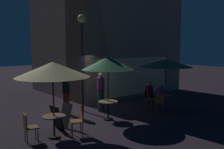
# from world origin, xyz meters

# --- Properties ---
(ground_plane) EXTENTS (60.00, 60.00, 0.00)m
(ground_plane) POSITION_xyz_m (0.00, 0.00, 0.00)
(ground_plane) COLOR #281F27
(cafe_building) EXTENTS (7.64, 6.80, 9.65)m
(cafe_building) POSITION_xyz_m (3.30, 3.22, 4.82)
(cafe_building) COLOR gray
(cafe_building) RESTS_ON ground
(street_lamp_near_corner) EXTENTS (0.37, 0.37, 4.33)m
(street_lamp_near_corner) POSITION_xyz_m (0.18, 0.47, 3.21)
(street_lamp_near_corner) COLOR black
(street_lamp_near_corner) RESTS_ON ground
(menu_sandwich_board) EXTENTS (0.69, 0.62, 0.87)m
(menu_sandwich_board) POSITION_xyz_m (-1.75, -1.09, 0.45)
(menu_sandwich_board) COLOR black
(menu_sandwich_board) RESTS_ON ground
(cafe_table_0) EXTENTS (0.75, 0.75, 0.72)m
(cafe_table_0) POSITION_xyz_m (-2.37, -1.78, 0.53)
(cafe_table_0) COLOR black
(cafe_table_0) RESTS_ON ground
(cafe_table_1) EXTENTS (0.67, 0.67, 0.73)m
(cafe_table_1) POSITION_xyz_m (3.18, -1.80, 0.51)
(cafe_table_1) COLOR black
(cafe_table_1) RESTS_ON ground
(cafe_table_2) EXTENTS (0.77, 0.77, 0.75)m
(cafe_table_2) POSITION_xyz_m (0.23, -1.31, 0.56)
(cafe_table_2) COLOR black
(cafe_table_2) RESTS_ON ground
(patio_umbrella_0) EXTENTS (2.32, 2.32, 2.45)m
(patio_umbrella_0) POSITION_xyz_m (-2.37, -1.78, 2.20)
(patio_umbrella_0) COLOR black
(patio_umbrella_0) RESTS_ON ground
(patio_umbrella_1) EXTENTS (2.40, 2.40, 2.36)m
(patio_umbrella_1) POSITION_xyz_m (3.18, -1.80, 2.17)
(patio_umbrella_1) COLOR black
(patio_umbrella_1) RESTS_ON ground
(patio_umbrella_2) EXTENTS (2.07, 2.07, 2.53)m
(patio_umbrella_2) POSITION_xyz_m (0.23, -1.31, 2.26)
(patio_umbrella_2) COLOR black
(patio_umbrella_2) RESTS_ON ground
(cafe_chair_0) EXTENTS (0.52, 0.52, 0.98)m
(cafe_chair_0) POSITION_xyz_m (-1.63, -2.11, 0.59)
(cafe_chair_0) COLOR brown
(cafe_chair_0) RESTS_ON ground
(cafe_chair_1) EXTENTS (0.46, 0.46, 0.90)m
(cafe_chair_1) POSITION_xyz_m (-3.16, -1.65, 0.55)
(cafe_chair_1) COLOR brown
(cafe_chair_1) RESTS_ON ground
(cafe_chair_2) EXTENTS (0.55, 0.55, 0.93)m
(cafe_chair_2) POSITION_xyz_m (2.78, -1.08, 0.57)
(cafe_chair_2) COLOR brown
(cafe_chair_2) RESTS_ON ground
(cafe_chair_3) EXTENTS (0.51, 0.51, 0.92)m
(cafe_chair_3) POSITION_xyz_m (2.47, -2.11, 0.56)
(cafe_chair_3) COLOR brown
(cafe_chair_3) RESTS_ON ground
(patron_seated_0) EXTENTS (0.50, 0.55, 1.29)m
(patron_seated_0) POSITION_xyz_m (2.85, -1.20, 0.73)
(patron_seated_0) COLOR #2D4930
(patron_seated_0) RESTS_ON ground
(patron_seated_1) EXTENTS (0.55, 0.48, 1.28)m
(patron_seated_1) POSITION_xyz_m (2.59, -2.05, 0.73)
(patron_seated_1) COLOR #54306E
(patron_seated_1) RESTS_ON ground
(patron_standing_2) EXTENTS (0.34, 0.34, 1.74)m
(patron_standing_2) POSITION_xyz_m (0.81, -0.05, 0.88)
(patron_standing_2) COLOR #2F443B
(patron_standing_2) RESTS_ON ground
(patron_standing_3) EXTENTS (0.32, 0.32, 1.73)m
(patron_standing_3) POSITION_xyz_m (-0.68, 0.45, 0.88)
(patron_standing_3) COLOR #542118
(patron_standing_3) RESTS_ON ground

